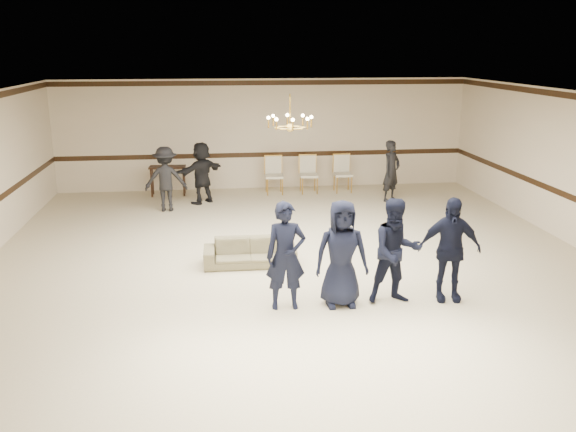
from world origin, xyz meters
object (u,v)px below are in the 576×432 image
at_px(banquet_chair_left, 274,176).
at_px(banquet_chair_right, 343,174).
at_px(boy_b, 342,254).
at_px(chandelier, 290,111).
at_px(adult_right, 391,171).
at_px(adult_left, 166,179).
at_px(boy_d, 449,249).
at_px(banquet_chair_mid, 309,175).
at_px(console_table, 168,181).
at_px(boy_a, 286,256).
at_px(adult_mid, 202,173).
at_px(settee, 250,252).
at_px(boy_c, 396,251).

distance_m(banquet_chair_left, banquet_chair_right, 2.00).
bearing_deg(boy_b, chandelier, 100.48).
distance_m(adult_right, banquet_chair_right, 1.64).
distance_m(adult_left, banquet_chair_right, 5.16).
distance_m(boy_d, banquet_chair_mid, 7.99).
bearing_deg(boy_d, console_table, 129.08).
distance_m(boy_a, boy_b, 0.90).
bearing_deg(boy_d, boy_b, -172.95).
bearing_deg(adult_right, adult_mid, 137.84).
height_order(adult_left, banquet_chair_mid, adult_left).
height_order(settee, adult_right, adult_right).
bearing_deg(banquet_chair_right, adult_right, -47.98).
xyz_separation_m(boy_c, boy_d, (0.90, 0.00, 0.00)).
relative_size(boy_b, settee, 0.99).
height_order(boy_a, adult_left, boy_a).
relative_size(adult_mid, banquet_chair_right, 1.56).
relative_size(settee, adult_mid, 1.07).
xyz_separation_m(boy_a, adult_left, (-2.30, 6.40, -0.05)).
relative_size(boy_b, banquet_chair_right, 1.65).
distance_m(chandelier, banquet_chair_mid, 5.79).
distance_m(banquet_chair_left, console_table, 3.01).
bearing_deg(adult_left, settee, 113.11).
relative_size(boy_a, boy_c, 1.00).
height_order(adult_mid, banquet_chair_left, adult_mid).
distance_m(adult_left, console_table, 1.76).
bearing_deg(settee, adult_right, 49.26).
bearing_deg(boy_a, console_table, 106.69).
distance_m(adult_mid, console_table, 1.46).
bearing_deg(banquet_chair_left, console_table, 178.90).
height_order(boy_c, banquet_chair_mid, boy_c).
bearing_deg(settee, banquet_chair_right, 63.30).
xyz_separation_m(chandelier, console_table, (-2.79, 5.36, -2.45)).
xyz_separation_m(adult_right, console_table, (-6.07, 1.41, -0.41)).
distance_m(boy_c, console_table, 9.13).
bearing_deg(settee, banquet_chair_left, 80.61).
bearing_deg(boy_b, boy_a, -179.45).
height_order(adult_left, adult_mid, same).
bearing_deg(banquet_chair_left, boy_d, -72.60).
bearing_deg(settee, boy_c, -41.46).
height_order(adult_left, banquet_chair_right, adult_left).
bearing_deg(banquet_chair_left, boy_b, -85.32).
bearing_deg(banquet_chair_mid, settee, -104.83).
distance_m(boy_a, boy_d, 2.70).
bearing_deg(chandelier, banquet_chair_mid, 76.80).
xyz_separation_m(boy_c, settee, (-2.25, 2.05, -0.62)).
distance_m(boy_c, adult_left, 7.60).
xyz_separation_m(boy_a, boy_c, (1.80, 0.00, 0.00)).
bearing_deg(adult_right, adult_left, 145.19).
bearing_deg(adult_right, boy_d, -136.16).
distance_m(adult_mid, adult_right, 5.12).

